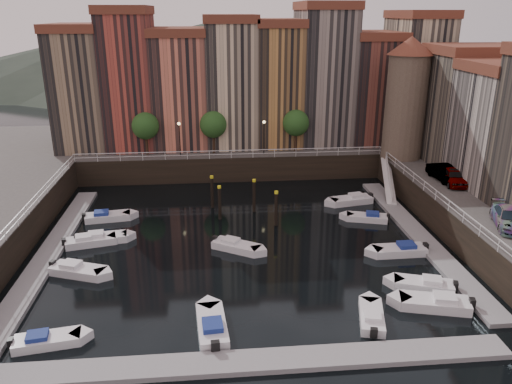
{
  "coord_description": "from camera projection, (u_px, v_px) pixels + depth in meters",
  "views": [
    {
      "loc": [
        -2.38,
        -40.73,
        19.31
      ],
      "look_at": [
        1.81,
        4.0,
        3.02
      ],
      "focal_mm": 35.0,
      "sensor_mm": 36.0,
      "label": 1
    }
  ],
  "objects": [
    {
      "name": "ground",
      "position": [
        240.0,
        239.0,
        44.92
      ],
      "size": [
        200.0,
        200.0,
        0.0
      ],
      "primitive_type": "plane",
      "color": "black",
      "rests_on": "ground"
    },
    {
      "name": "car_a",
      "position": [
        453.0,
        177.0,
        49.58
      ],
      "size": [
        2.52,
        4.88,
        1.59
      ],
      "primitive_type": "imported",
      "rotation": [
        0.0,
        0.0,
        -0.14
      ],
      "color": "gray",
      "rests_on": "quay_right"
    },
    {
      "name": "mountains",
      "position": [
        222.0,
        53.0,
        145.33
      ],
      "size": [
        145.0,
        100.0,
        18.0
      ],
      "color": "#2D382D",
      "rests_on": "ground"
    },
    {
      "name": "far_terrace",
      "position": [
        253.0,
        81.0,
        63.47
      ],
      "size": [
        48.7,
        10.3,
        17.5
      ],
      "color": "#897257",
      "rests_on": "quay_far"
    },
    {
      "name": "boat_left_0",
      "position": [
        46.0,
        340.0,
        30.57
      ],
      "size": [
        4.29,
        2.12,
        0.96
      ],
      "rotation": [
        0.0,
        0.0,
        0.16
      ],
      "color": "silver",
      "rests_on": "ground"
    },
    {
      "name": "boat_left_1",
      "position": [
        77.0,
        270.0,
        38.79
      ],
      "size": [
        4.7,
        3.09,
        1.06
      ],
      "rotation": [
        0.0,
        0.0,
        -0.36
      ],
      "color": "silver",
      "rests_on": "ground"
    },
    {
      "name": "mooring_pilings",
      "position": [
        240.0,
        200.0,
        49.57
      ],
      "size": [
        6.36,
        5.57,
        3.78
      ],
      "color": "black",
      "rests_on": "ground"
    },
    {
      "name": "boat_near_3",
      "position": [
        372.0,
        317.0,
        32.9
      ],
      "size": [
        2.44,
        4.31,
        0.96
      ],
      "rotation": [
        0.0,
        0.0,
        1.33
      ],
      "color": "silver",
      "rests_on": "ground"
    },
    {
      "name": "street_lamps",
      "position": [
        222.0,
        132.0,
        58.92
      ],
      "size": [
        10.36,
        0.36,
        4.18
      ],
      "color": "black",
      "rests_on": "quay_far"
    },
    {
      "name": "car_c",
      "position": [
        509.0,
        219.0,
        39.71
      ],
      "size": [
        3.62,
        5.61,
        1.51
      ],
      "primitive_type": "imported",
      "rotation": [
        0.0,
        0.0,
        -0.31
      ],
      "color": "gray",
      "rests_on": "quay_right"
    },
    {
      "name": "boat_extra_889",
      "position": [
        236.0,
        246.0,
        42.84
      ],
      "size": [
        4.39,
        3.54,
        1.02
      ],
      "rotation": [
        0.0,
        0.0,
        5.74
      ],
      "color": "silver",
      "rests_on": "ground"
    },
    {
      "name": "railings",
      "position": [
        237.0,
        182.0,
        48.2
      ],
      "size": [
        36.08,
        34.04,
        0.52
      ],
      "color": "white",
      "rests_on": "ground"
    },
    {
      "name": "boat_right_0",
      "position": [
        436.0,
        303.0,
        34.37
      ],
      "size": [
        5.1,
        2.93,
        1.14
      ],
      "rotation": [
        0.0,
        0.0,
        2.89
      ],
      "color": "silver",
      "rests_on": "ground"
    },
    {
      "name": "boat_right_2",
      "position": [
        401.0,
        250.0,
        42.04
      ],
      "size": [
        4.68,
        1.77,
        1.07
      ],
      "rotation": [
        0.0,
        0.0,
        3.16
      ],
      "color": "silver",
      "rests_on": "ground"
    },
    {
      "name": "boat_near_1",
      "position": [
        212.0,
        327.0,
        31.79
      ],
      "size": [
        2.15,
        5.0,
        1.13
      ],
      "rotation": [
        0.0,
        0.0,
        1.65
      ],
      "color": "silver",
      "rests_on": "ground"
    },
    {
      "name": "boat_right_4",
      "position": [
        352.0,
        200.0,
        53.22
      ],
      "size": [
        4.87,
        2.57,
        1.09
      ],
      "rotation": [
        0.0,
        0.0,
        3.34
      ],
      "color": "silver",
      "rests_on": "ground"
    },
    {
      "name": "boat_left_2",
      "position": [
        90.0,
        241.0,
        43.77
      ],
      "size": [
        4.62,
        2.55,
        1.03
      ],
      "rotation": [
        0.0,
        0.0,
        0.23
      ],
      "color": "silver",
      "rests_on": "ground"
    },
    {
      "name": "car_b",
      "position": [
        444.0,
        174.0,
        50.67
      ],
      "size": [
        1.99,
        4.87,
        1.57
      ],
      "primitive_type": "imported",
      "rotation": [
        0.0,
        0.0,
        0.07
      ],
      "color": "gray",
      "rests_on": "quay_right"
    },
    {
      "name": "dock_right",
      "position": [
        418.0,
        235.0,
        45.34
      ],
      "size": [
        2.0,
        28.0,
        0.35
      ],
      "primitive_type": "cube",
      "color": "gray",
      "rests_on": "ground"
    },
    {
      "name": "boat_right_1",
      "position": [
        425.0,
        285.0,
        36.77
      ],
      "size": [
        4.59,
        2.92,
        1.03
      ],
      "rotation": [
        0.0,
        0.0,
        2.81
      ],
      "color": "silver",
      "rests_on": "ground"
    },
    {
      "name": "corner_tower",
      "position": [
        406.0,
        97.0,
        56.77
      ],
      "size": [
        5.2,
        5.2,
        13.8
      ],
      "color": "#6B5B4C",
      "rests_on": "quay_right"
    },
    {
      "name": "promenade_trees",
      "position": [
        219.0,
        125.0,
        59.59
      ],
      "size": [
        21.2,
        3.2,
        5.2
      ],
      "color": "black",
      "rests_on": "quay_far"
    },
    {
      "name": "dock_left",
      "position": [
        51.0,
        250.0,
        42.51
      ],
      "size": [
        2.0,
        28.0,
        0.35
      ],
      "primitive_type": "cube",
      "color": "gray",
      "rests_on": "ground"
    },
    {
      "name": "dock_near",
      "position": [
        259.0,
        362.0,
        28.95
      ],
      "size": [
        30.0,
        2.0,
        0.35
      ],
      "primitive_type": "cube",
      "color": "gray",
      "rests_on": "ground"
    },
    {
      "name": "boat_left_3",
      "position": [
        101.0,
        238.0,
        44.33
      ],
      "size": [
        4.56,
        2.16,
        1.03
      ],
      "rotation": [
        0.0,
        0.0,
        0.13
      ],
      "color": "silver",
      "rests_on": "ground"
    },
    {
      "name": "quay_far",
      "position": [
        228.0,
        149.0,
        68.75
      ],
      "size": [
        80.0,
        20.0,
        3.0
      ],
      "primitive_type": "cube",
      "color": "black",
      "rests_on": "ground"
    },
    {
      "name": "boat_right_3",
      "position": [
        368.0,
        217.0,
        48.83
      ],
      "size": [
        4.24,
        2.5,
        0.95
      ],
      "rotation": [
        0.0,
        0.0,
        2.87
      ],
      "color": "silver",
      "rests_on": "ground"
    },
    {
      "name": "gangway",
      "position": [
        388.0,
        179.0,
        55.13
      ],
      "size": [
        2.78,
        8.32,
        3.73
      ],
      "color": "white",
      "rests_on": "ground"
    },
    {
      "name": "boat_left_4",
      "position": [
        107.0,
        217.0,
        48.95
      ],
      "size": [
        4.64,
        2.23,
        1.04
      ],
      "rotation": [
        0.0,
        0.0,
        0.14
      ],
      "color": "silver",
      "rests_on": "ground"
    }
  ]
}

